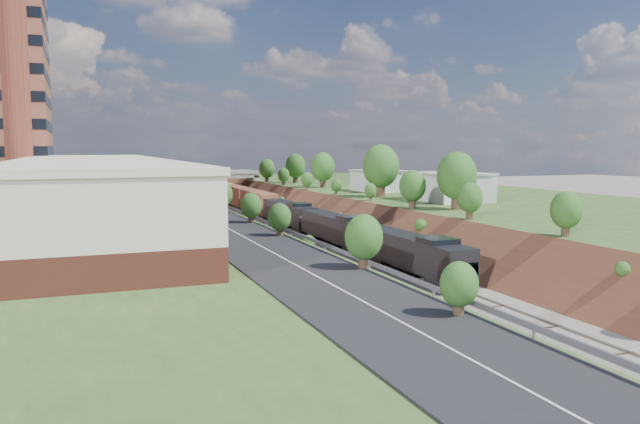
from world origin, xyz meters
TOP-DOWN VIEW (x-y plane):
  - ground at (0.00, 0.00)m, footprint 400.00×400.00m
  - platform_left at (-33.00, 60.00)m, footprint 44.00×180.00m
  - platform_right at (33.00, 60.00)m, footprint 44.00×180.00m
  - embankment_left at (-11.00, 60.00)m, footprint 10.00×180.00m
  - embankment_right at (11.00, 60.00)m, footprint 10.00×180.00m
  - rail_left_track at (-2.60, 60.00)m, footprint 1.58×180.00m
  - rail_right_track at (2.60, 60.00)m, footprint 1.58×180.00m
  - road at (-15.50, 60.00)m, footprint 8.00×180.00m
  - guardrail at (-11.40, 59.80)m, footprint 0.10×171.00m
  - commercial_building at (-28.00, 38.00)m, footprint 14.30×62.30m
  - smokestack at (-36.00, 56.00)m, footprint 3.20×3.20m
  - overpass at (0.00, 122.00)m, footprint 24.50×8.30m
  - white_building_near at (23.50, 52.00)m, footprint 9.00×12.00m
  - white_building_far at (23.00, 74.00)m, footprint 8.00×10.00m
  - tree_right_large at (17.00, 40.00)m, footprint 5.25×5.25m
  - tree_left_crest at (-11.80, 20.00)m, footprint 2.45×2.45m
  - freight_train at (2.60, 82.81)m, footprint 3.19×128.04m
  - suv at (-16.51, 38.27)m, footprint 3.61×6.79m

SIDE VIEW (x-z plane):
  - ground at x=0.00m, z-range 0.00..0.00m
  - embankment_left at x=-11.00m, z-range -5.00..5.00m
  - embankment_right at x=11.00m, z-range -5.00..5.00m
  - rail_left_track at x=-2.60m, z-range 0.00..0.18m
  - rail_right_track at x=2.60m, z-range 0.00..0.18m
  - platform_left at x=-33.00m, z-range 0.00..5.00m
  - platform_right at x=33.00m, z-range 0.00..5.00m
  - freight_train at x=2.60m, z-range 0.30..5.02m
  - overpass at x=0.00m, z-range 1.22..8.62m
  - road at x=-15.50m, z-range 5.00..5.10m
  - guardrail at x=-11.40m, z-range 5.20..5.90m
  - suv at x=-16.51m, z-range 5.10..6.92m
  - white_building_far at x=23.00m, z-range 5.00..8.60m
  - white_building_near at x=23.50m, z-range 5.00..9.00m
  - tree_left_crest at x=-11.80m, z-range 5.26..8.82m
  - commercial_building at x=-28.00m, z-range 5.01..12.01m
  - tree_right_large at x=17.00m, z-range 5.58..13.19m
  - smokestack at x=-36.00m, z-range 5.00..45.00m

